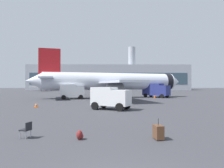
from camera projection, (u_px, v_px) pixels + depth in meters
The scene contains 12 objects.
airplane_at_gate at pixel (111, 82), 44.54m from camera, with size 35.30×32.16×10.50m.
airplane_taxiing at pixel (48, 87), 98.96m from camera, with size 19.06×21.07×6.19m.
service_truck at pixel (72, 91), 40.00m from camera, with size 5.18×3.46×2.90m.
fuel_truck at pixel (156, 90), 45.40m from camera, with size 6.05×5.82×3.20m.
cargo_van at pixel (110, 97), 22.87m from camera, with size 4.83×3.86×2.60m.
safety_cone_near at pixel (111, 95), 48.27m from camera, with size 0.44×0.44×0.82m.
safety_cone_mid at pixel (36, 105), 25.14m from camera, with size 0.44×0.44×0.61m.
safety_cone_far at pixel (155, 96), 43.15m from camera, with size 0.44×0.44×0.74m.
rolling_suitcase at pixel (158, 132), 10.24m from camera, with size 0.49×0.69×1.10m.
traveller_backpack at pixel (80, 135), 10.22m from camera, with size 0.36×0.40×0.48m.
gate_chair at pixel (27, 129), 10.50m from camera, with size 0.59×0.59×0.86m.
terminal_building at pixel (109, 78), 122.04m from camera, with size 93.11×23.83×26.50m.
Camera 1 is at (-0.25, -4.70, 2.82)m, focal length 31.62 mm.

